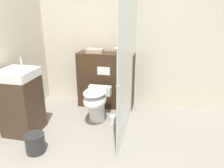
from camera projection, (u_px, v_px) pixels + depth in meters
name	position (u px, v px, depth m)	size (l,w,h in m)	color
wall_back	(114.00, 36.00, 3.85)	(8.00, 0.06, 2.50)	beige
partition_panel	(106.00, 80.00, 3.91)	(1.00, 0.33, 0.99)	#3D2819
shower_glass	(128.00, 64.00, 3.08)	(0.04, 1.65, 1.95)	silver
toilet	(96.00, 102.00, 3.41)	(0.37, 0.59, 0.54)	white
sink_vanity	(21.00, 102.00, 3.08)	(0.46, 0.49, 1.08)	#473323
hair_drier	(120.00, 49.00, 3.65)	(0.18, 0.06, 0.11)	#B7B7BC
folded_towel	(95.00, 51.00, 3.75)	(0.29, 0.18, 0.07)	tan
spare_toilet_roll	(113.00, 119.00, 3.45)	(0.12, 0.12, 0.12)	white
waste_bin	(35.00, 143.00, 2.75)	(0.25, 0.25, 0.25)	#2D2D2D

